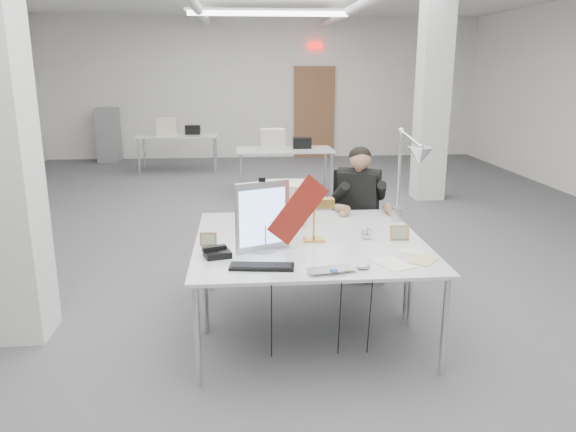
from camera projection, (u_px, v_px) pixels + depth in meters
name	position (u px, v px, depth m)	size (l,w,h in m)	color
room_shell	(290.00, 103.00, 6.34)	(10.04, 14.04, 3.24)	#4D4D50
desk_main	(316.00, 259.00, 4.05)	(1.80, 0.90, 0.03)	silver
desk_second	(303.00, 225.00, 4.91)	(1.80, 0.90, 0.03)	silver
bg_desk_a	(285.00, 150.00, 9.36)	(1.60, 0.80, 0.03)	silver
bg_desk_b	(178.00, 135.00, 11.32)	(1.60, 0.80, 0.03)	silver
filing_cabinet	(108.00, 135.00, 12.61)	(0.45, 0.55, 1.20)	gray
office_chair	(357.00, 225.00, 5.66)	(0.53, 0.53, 1.08)	black
seated_person	(359.00, 191.00, 5.52)	(0.47, 0.59, 0.89)	black
monitor	(262.00, 216.00, 4.14)	(0.42, 0.04, 0.53)	#B6B6BB
pennant	(298.00, 210.00, 4.12)	(0.51, 0.01, 0.21)	maroon
keyboard	(262.00, 267.00, 3.83)	(0.44, 0.15, 0.02)	black
laptop	(334.00, 273.00, 3.71)	(0.32, 0.21, 0.03)	#AEAEB3
mouse	(363.00, 266.00, 3.81)	(0.10, 0.06, 0.04)	#AAAAAF
bankers_lamp	(314.00, 220.00, 4.40)	(0.29, 0.12, 0.33)	gold
desk_phone	(217.00, 254.00, 4.06)	(0.18, 0.16, 0.05)	black
picture_frame_left	(208.00, 239.00, 4.31)	(0.13, 0.01, 0.10)	#9F7344
picture_frame_right	(400.00, 233.00, 4.44)	(0.15, 0.01, 0.12)	tan
desk_clock	(366.00, 233.00, 4.47)	(0.09, 0.09, 0.03)	#ADAEB2
paper_stack_a	(393.00, 263.00, 3.92)	(0.20, 0.28, 0.01)	white
paper_stack_b	(423.00, 260.00, 3.98)	(0.16, 0.22, 0.01)	#D4BC7E
paper_stack_c	(411.00, 251.00, 4.17)	(0.19, 0.13, 0.01)	silver
beige_monitor	(284.00, 202.00, 4.94)	(0.37, 0.35, 0.35)	beige
architect_lamp	(407.00, 178.00, 4.67)	(0.23, 0.67, 0.87)	#B3B3B8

